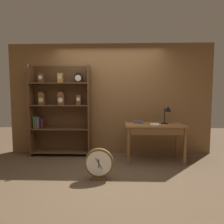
% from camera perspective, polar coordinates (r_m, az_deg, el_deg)
% --- Properties ---
extents(ground_plane, '(10.00, 10.00, 0.00)m').
position_cam_1_polar(ground_plane, '(3.35, -1.67, -19.19)').
color(ground_plane, brown).
extents(back_wood_panel, '(4.80, 0.05, 2.60)m').
position_cam_1_polar(back_wood_panel, '(4.43, -0.69, 3.95)').
color(back_wood_panel, brown).
rests_on(back_wood_panel, ground).
extents(bookshelf, '(1.36, 0.33, 2.07)m').
position_cam_1_polar(bookshelf, '(4.45, -15.67, 0.64)').
color(bookshelf, brown).
rests_on(bookshelf, ground).
extents(workbench, '(1.22, 0.60, 0.78)m').
position_cam_1_polar(workbench, '(3.99, 13.01, -5.16)').
color(workbench, brown).
rests_on(workbench, ground).
extents(desk_lamp, '(0.20, 0.21, 0.41)m').
position_cam_1_polar(desk_lamp, '(4.08, 16.64, -0.02)').
color(desk_lamp, black).
rests_on(desk_lamp, workbench).
extents(toolbox_small, '(0.20, 0.09, 0.07)m').
position_cam_1_polar(toolbox_small, '(4.02, 8.03, -3.04)').
color(toolbox_small, '#595960').
rests_on(toolbox_small, workbench).
extents(open_repair_manual, '(0.19, 0.24, 0.02)m').
position_cam_1_polar(open_repair_manual, '(3.89, 13.05, -3.73)').
color(open_repair_manual, silver).
rests_on(open_repair_manual, workbench).
extents(round_clock_large, '(0.48, 0.11, 0.52)m').
position_cam_1_polar(round_clock_large, '(3.15, -4.03, -15.63)').
color(round_clock_large, brown).
rests_on(round_clock_large, ground).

